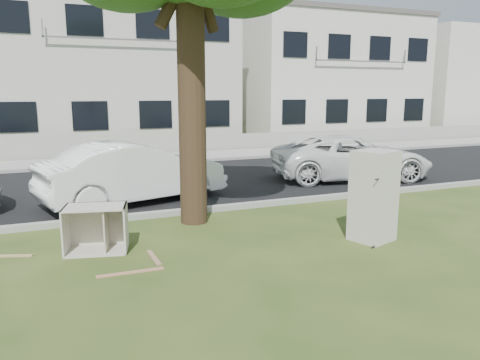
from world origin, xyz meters
name	(u,v)px	position (x,y,z in m)	size (l,w,h in m)	color
ground	(247,246)	(0.00, 0.00, 0.00)	(120.00, 120.00, 0.00)	#2D4318
road	(166,183)	(0.00, 6.00, 0.01)	(120.00, 7.00, 0.01)	black
kerb_near	(203,212)	(0.00, 2.45, 0.00)	(120.00, 0.18, 0.12)	gray
kerb_far	(142,165)	(0.00, 9.55, 0.00)	(120.00, 0.18, 0.12)	gray
sidewalk	(135,160)	(0.00, 11.00, 0.01)	(120.00, 2.80, 0.01)	gray
low_wall	(128,146)	(0.00, 12.60, 0.35)	(120.00, 0.15, 0.70)	gray
townhouse_center	(110,68)	(0.00, 17.50, 3.72)	(11.22, 8.16, 7.44)	#B9B9A9
townhouse_right	(318,77)	(12.00, 17.50, 3.42)	(10.20, 8.16, 6.84)	silver
fridge	(373,196)	(2.21, -0.51, 0.80)	(0.66, 0.61, 1.61)	beige
cabinet	(96,229)	(-2.40, 0.71, 0.39)	(0.99, 0.61, 0.77)	white
plank_a	(131,272)	(-2.05, -0.47, 0.01)	(0.97, 0.08, 0.02)	#AE7554
plank_b	(5,256)	(-3.80, 1.00, 0.01)	(0.86, 0.09, 0.02)	tan
plank_c	(154,257)	(-1.60, 0.03, 0.01)	(0.71, 0.08, 0.02)	#9D7257
car_center	(134,172)	(-1.21, 4.00, 0.72)	(1.53, 4.38, 1.44)	white
car_right	(351,157)	(5.34, 4.55, 0.66)	(2.18, 4.73, 1.31)	white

